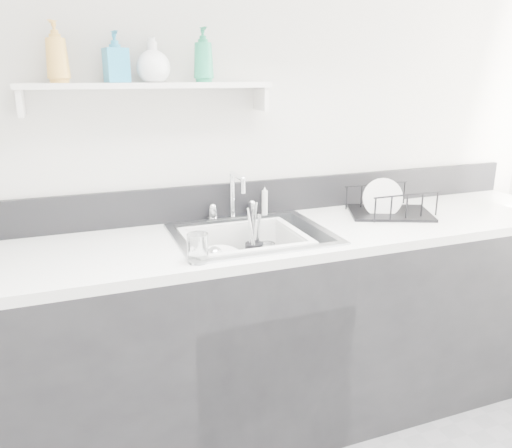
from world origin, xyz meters
name	(u,v)px	position (x,y,z in m)	size (l,w,h in m)	color
room_shell	(373,18)	(0.00, 0.39, 1.68)	(3.50, 3.00, 2.60)	silver
counter_run	(252,333)	(0.00, 1.19, 0.46)	(3.20, 0.62, 0.92)	black
backsplash	(229,200)	(0.00, 1.49, 1.00)	(3.20, 0.02, 0.16)	black
sink	(252,255)	(0.00, 1.19, 0.83)	(0.64, 0.52, 0.20)	silver
faucet	(233,207)	(0.00, 1.44, 0.98)	(0.26, 0.18, 0.23)	silver
side_sprayer	(265,201)	(0.16, 1.44, 0.99)	(0.03, 0.03, 0.14)	silver
wall_shelf	(150,87)	(-0.35, 1.42, 1.51)	(1.00, 0.16, 0.12)	silver
wash_tub	(245,255)	(-0.04, 1.16, 0.85)	(0.48, 0.39, 0.19)	silver
plate_stack	(224,268)	(-0.13, 1.18, 0.79)	(0.25, 0.24, 0.10)	white
utensil_cup	(254,252)	(0.03, 1.23, 0.83)	(0.08, 0.08, 0.27)	black
ladle	(231,261)	(-0.09, 1.20, 0.81)	(0.29, 0.10, 0.08)	silver
tumbler_in_tub	(267,254)	(0.08, 1.22, 0.81)	(0.07, 0.07, 0.10)	white
tumbler_counter	(198,248)	(-0.29, 0.96, 0.97)	(0.08, 0.08, 0.11)	white
dish_rack	(391,201)	(0.73, 1.25, 0.99)	(0.37, 0.28, 0.13)	black
bowl_small	(274,269)	(0.07, 1.12, 0.78)	(0.10, 0.10, 0.03)	white
soap_bottle_a	(56,52)	(-0.69, 1.41, 1.64)	(0.08, 0.09, 0.22)	gold
soap_bottle_b	(116,57)	(-0.48, 1.41, 1.63)	(0.09, 0.09, 0.19)	teal
soap_bottle_c	(153,60)	(-0.33, 1.41, 1.62)	(0.13, 0.13, 0.17)	white
soap_bottle_d	(203,55)	(-0.13, 1.40, 1.64)	(0.08, 0.08, 0.21)	#1F8B60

